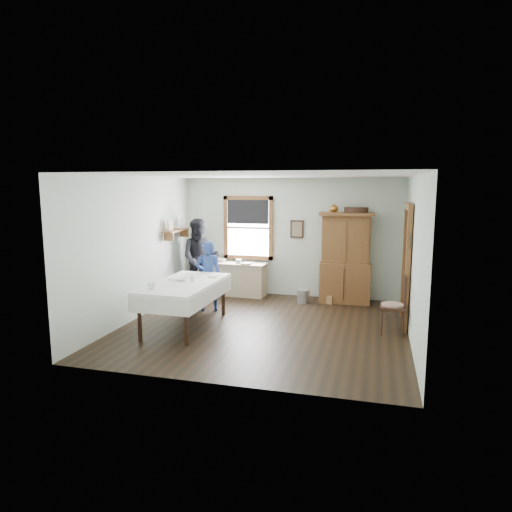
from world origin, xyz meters
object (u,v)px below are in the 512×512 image
at_px(wicker_basket, 328,299).
at_px(figure_dark, 200,261).
at_px(spindle_chair, 393,304).
at_px(dining_table, 185,305).
at_px(pail, 303,296).
at_px(work_counter, 238,279).
at_px(china_hutch, 345,258).
at_px(woman_blue, 208,279).

relative_size(wicker_basket, figure_dark, 0.19).
bearing_deg(spindle_chair, dining_table, -168.09).
bearing_deg(dining_table, pail, 51.65).
relative_size(work_counter, spindle_chair, 1.30).
distance_m(work_counter, china_hutch, 2.52).
bearing_deg(wicker_basket, spindle_chair, -53.97).
xyz_separation_m(china_hutch, pail, (-0.86, -0.28, -0.83)).
xyz_separation_m(dining_table, spindle_chair, (3.60, 0.60, 0.10)).
bearing_deg(china_hutch, pail, -165.32).
distance_m(spindle_chair, wicker_basket, 2.25).
bearing_deg(figure_dark, pail, -16.50).
distance_m(work_counter, dining_table, 2.57).
bearing_deg(dining_table, china_hutch, 43.85).
height_order(pail, woman_blue, woman_blue).
relative_size(china_hutch, dining_table, 0.95).
height_order(china_hutch, wicker_basket, china_hutch).
bearing_deg(figure_dark, work_counter, 6.34).
bearing_deg(spindle_chair, figure_dark, 161.35).
distance_m(work_counter, spindle_chair, 3.93).
bearing_deg(woman_blue, dining_table, 69.15).
relative_size(pail, figure_dark, 0.18).
bearing_deg(work_counter, wicker_basket, -2.31).
height_order(work_counter, china_hutch, china_hutch).
bearing_deg(figure_dark, dining_table, -92.50).
height_order(china_hutch, pail, china_hutch).
distance_m(spindle_chair, woman_blue, 3.62).
bearing_deg(pail, work_counter, 169.01).
relative_size(work_counter, wicker_basket, 4.28).
relative_size(wicker_basket, woman_blue, 0.23).
distance_m(work_counter, wicker_basket, 2.13).
xyz_separation_m(china_hutch, woman_blue, (-2.62, -1.40, -0.32)).
bearing_deg(wicker_basket, china_hutch, 24.17).
distance_m(dining_table, woman_blue, 1.16).
bearing_deg(spindle_chair, wicker_basket, 128.54).
relative_size(dining_table, pail, 7.08).
distance_m(dining_table, figure_dark, 2.33).
distance_m(wicker_basket, figure_dark, 2.98).
xyz_separation_m(work_counter, pail, (1.59, -0.31, -0.24)).
distance_m(dining_table, pail, 2.89).
bearing_deg(wicker_basket, figure_dark, -176.72).
bearing_deg(woman_blue, china_hutch, -171.81).
bearing_deg(figure_dark, spindle_chair, -38.59).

